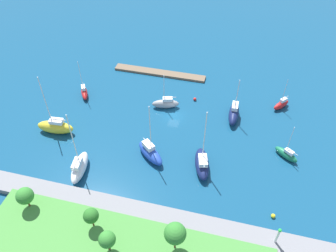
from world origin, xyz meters
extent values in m
plane|color=navy|center=(0.00, 0.00, 0.00)|extent=(160.00, 160.00, 0.00)
cube|color=brown|center=(7.46, -15.17, 0.30)|extent=(24.26, 2.52, 0.60)
cube|color=gray|center=(0.00, 26.53, 0.54)|extent=(72.75, 3.99, 1.08)
cube|color=#478C3D|center=(0.00, 33.65, 0.64)|extent=(46.42, 11.63, 1.28)
cylinder|color=silver|center=(-22.86, 26.53, 2.68)|extent=(0.36, 0.36, 3.20)
sphere|color=green|center=(-22.86, 26.53, 4.53)|extent=(0.56, 0.56, 0.56)
cylinder|color=brown|center=(2.05, 34.23, 2.41)|extent=(0.41, 0.41, 2.25)
sphere|color=#337F2D|center=(2.05, 34.23, 4.32)|extent=(2.64, 2.64, 2.64)
cylinder|color=brown|center=(6.05, 31.05, 2.37)|extent=(0.28, 0.28, 2.17)
sphere|color=#286B23|center=(6.05, 31.05, 4.20)|extent=(2.50, 2.50, 2.50)
cylinder|color=brown|center=(-7.69, 31.43, 2.89)|extent=(0.30, 0.30, 3.21)
sphere|color=#337F2D|center=(-7.69, 31.43, 5.51)|extent=(3.37, 3.37, 3.37)
cylinder|color=brown|center=(18.24, 30.26, 2.30)|extent=(0.34, 0.34, 2.03)
sphere|color=#337F2D|center=(18.24, 30.26, 4.20)|extent=(2.94, 2.94, 2.94)
ellipsoid|color=red|center=(22.67, -1.60, 0.92)|extent=(3.75, 5.13, 1.84)
cube|color=silver|center=(22.87, -1.96, 2.24)|extent=(1.65, 2.02, 0.79)
cylinder|color=silver|center=(22.54, -1.38, 5.89)|extent=(0.12, 0.12, 8.09)
cylinder|color=silver|center=(23.03, -2.24, 2.78)|extent=(1.06, 1.76, 0.10)
ellipsoid|color=#141E4C|center=(-13.26, -2.39, 1.28)|extent=(2.24, 7.46, 2.55)
cube|color=silver|center=(-13.26, -2.98, 3.02)|extent=(1.33, 2.69, 0.94)
cylinder|color=silver|center=(-13.27, -2.01, 6.65)|extent=(0.18, 0.18, 8.20)
cylinder|color=silver|center=(-13.25, -3.75, 3.64)|extent=(0.17, 3.48, 0.14)
ellipsoid|color=yellow|center=(23.29, 11.53, 1.46)|extent=(8.13, 3.24, 2.91)
cube|color=silver|center=(22.66, 11.47, 3.32)|extent=(2.98, 1.78, 0.81)
cylinder|color=silver|center=(23.69, 11.56, 8.65)|extent=(0.19, 0.19, 11.48)
cylinder|color=silver|center=(22.07, 11.42, 3.87)|extent=(3.25, 0.43, 0.15)
ellipsoid|color=#19724C|center=(-24.71, 6.80, 0.81)|extent=(5.07, 4.29, 1.61)
cube|color=silver|center=(-25.05, 7.04, 1.94)|extent=(2.04, 1.84, 0.65)
cylinder|color=silver|center=(-24.51, 6.65, 4.84)|extent=(0.12, 0.12, 6.46)
cylinder|color=silver|center=(-25.50, 7.37, 2.41)|extent=(2.05, 1.54, 0.10)
ellipsoid|color=#2347B2|center=(1.55, 13.49, 1.22)|extent=(7.22, 6.53, 2.43)
cube|color=silver|center=(2.00, 13.11, 2.94)|extent=(2.97, 2.80, 1.02)
cylinder|color=silver|center=(1.27, 13.72, 7.99)|extent=(0.18, 0.18, 11.12)
cylinder|color=silver|center=(2.29, 12.88, 3.60)|extent=(2.14, 1.79, 0.14)
ellipsoid|color=white|center=(13.55, 20.35, 1.33)|extent=(3.32, 7.86, 2.66)
cube|color=silver|center=(13.47, 20.96, 3.12)|extent=(1.75, 2.90, 0.93)
cylinder|color=silver|center=(13.60, 19.98, 8.50)|extent=(0.18, 0.18, 11.68)
cylinder|color=silver|center=(13.40, 21.51, 3.74)|extent=(0.56, 3.09, 0.15)
ellipsoid|color=gray|center=(2.52, -2.27, 1.07)|extent=(6.52, 3.51, 2.13)
cube|color=silver|center=(2.04, -2.40, 2.48)|extent=(2.47, 1.72, 0.71)
cylinder|color=silver|center=(2.82, -2.19, 5.60)|extent=(0.15, 0.15, 6.94)
cylinder|color=silver|center=(1.51, -2.54, 2.99)|extent=(2.66, 0.83, 0.12)
ellipsoid|color=red|center=(-23.64, -8.71, 0.90)|extent=(4.11, 4.44, 1.79)
cube|color=silver|center=(-23.89, -8.99, 2.18)|extent=(1.73, 1.81, 0.77)
cylinder|color=silver|center=(-23.49, -8.53, 4.95)|extent=(0.11, 0.11, 6.31)
cylinder|color=silver|center=(-24.18, -9.32, 2.71)|extent=(1.44, 1.64, 0.09)
ellipsoid|color=#141E4C|center=(-8.88, 13.73, 1.27)|extent=(4.61, 8.25, 2.53)
cube|color=silver|center=(-9.05, 14.33, 3.00)|extent=(2.27, 3.14, 0.93)
cylinder|color=silver|center=(-8.78, 13.35, 8.31)|extent=(0.19, 0.19, 11.54)
cylinder|color=silver|center=(-9.20, 14.89, 3.61)|extent=(0.99, 3.13, 0.15)
sphere|color=yellow|center=(-22.61, 21.41, 0.38)|extent=(0.75, 0.75, 0.75)
sphere|color=red|center=(-3.66, -6.52, 0.38)|extent=(0.75, 0.75, 0.75)
camera|label=1|loc=(-12.71, 55.60, 50.68)|focal=35.66mm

